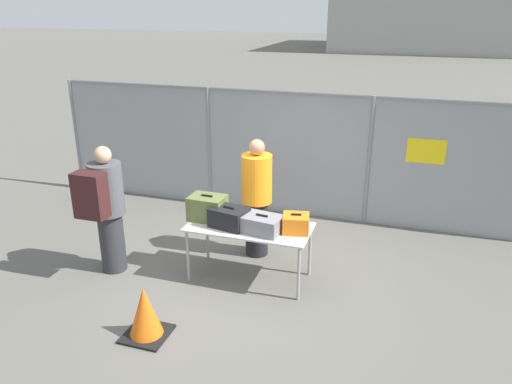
% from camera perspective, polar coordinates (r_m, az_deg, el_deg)
% --- Properties ---
extents(ground_plane, '(120.00, 120.00, 0.00)m').
position_cam_1_polar(ground_plane, '(7.08, -1.96, -9.70)').
color(ground_plane, '#605E56').
extents(fence_section, '(8.73, 0.07, 2.21)m').
position_cam_1_polar(fence_section, '(8.77, 3.47, 4.65)').
color(fence_section, gray).
rests_on(fence_section, ground_plane).
extents(inspection_table, '(1.66, 0.79, 0.79)m').
position_cam_1_polar(inspection_table, '(6.73, -0.76, -4.42)').
color(inspection_table, silver).
rests_on(inspection_table, ground_plane).
extents(suitcase_olive, '(0.50, 0.37, 0.36)m').
position_cam_1_polar(suitcase_olive, '(6.89, -5.58, -1.80)').
color(suitcase_olive, '#566033').
rests_on(suitcase_olive, inspection_table).
extents(suitcase_black, '(0.54, 0.43, 0.29)m').
position_cam_1_polar(suitcase_black, '(6.65, -3.10, -2.91)').
color(suitcase_black, black).
rests_on(suitcase_black, inspection_table).
extents(suitcase_grey, '(0.56, 0.43, 0.25)m').
position_cam_1_polar(suitcase_grey, '(6.50, 0.67, -3.68)').
color(suitcase_grey, slate).
rests_on(suitcase_grey, inspection_table).
extents(suitcase_orange, '(0.40, 0.38, 0.25)m').
position_cam_1_polar(suitcase_orange, '(6.52, 4.58, -3.60)').
color(suitcase_orange, orange).
rests_on(suitcase_orange, inspection_table).
extents(traveler_hooded, '(0.45, 0.70, 1.83)m').
position_cam_1_polar(traveler_hooded, '(7.09, -16.85, -1.54)').
color(traveler_hooded, '#2D2D33').
rests_on(traveler_hooded, ground_plane).
extents(security_worker_near, '(0.44, 0.44, 1.80)m').
position_cam_1_polar(security_worker_near, '(7.31, 0.09, -0.55)').
color(security_worker_near, black).
rests_on(security_worker_near, ground_plane).
extents(utility_trailer, '(3.41, 2.06, 0.70)m').
position_cam_1_polar(utility_trailer, '(11.08, 17.91, 3.07)').
color(utility_trailer, white).
rests_on(utility_trailer, ground_plane).
extents(distant_hangar, '(17.25, 13.79, 6.46)m').
position_cam_1_polar(distant_hangar, '(45.86, 21.17, 19.04)').
color(distant_hangar, '#999993').
rests_on(distant_hangar, ground_plane).
extents(traffic_cone, '(0.50, 0.50, 0.63)m').
position_cam_1_polar(traffic_cone, '(5.95, -12.56, -13.42)').
color(traffic_cone, black).
rests_on(traffic_cone, ground_plane).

